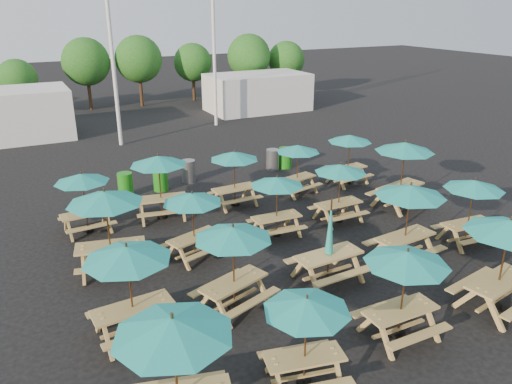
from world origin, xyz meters
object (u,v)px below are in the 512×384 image
picnic_unit_5 (233,238)px  waste_bin_2 (189,171)px  picnic_unit_18 (404,151)px  waste_bin_3 (273,160)px  waste_bin_1 (160,179)px  waste_bin_4 (285,158)px  picnic_unit_12 (509,232)px  picnic_unit_1 (128,259)px  picnic_unit_14 (341,172)px  picnic_unit_7 (159,164)px  picnic_unit_11 (234,159)px  picnic_unit_8 (407,263)px  picnic_unit_0 (173,334)px  picnic_unit_3 (82,182)px  picnic_unit_4 (307,310)px  picnic_unit_10 (277,185)px  picnic_unit_15 (298,152)px  picnic_unit_6 (192,202)px  picnic_unit_17 (474,189)px  picnic_unit_19 (350,141)px  picnic_unit_9 (329,248)px  picnic_unit_2 (105,203)px  picnic_unit_13 (410,196)px  waste_bin_0 (125,185)px

picnic_unit_5 → waste_bin_2: (2.23, 9.66, -1.49)m
picnic_unit_18 → waste_bin_3: bearing=96.8°
waste_bin_1 → waste_bin_4: same height
picnic_unit_12 → picnic_unit_1: bearing=150.3°
picnic_unit_14 → picnic_unit_12: bearing=-87.8°
picnic_unit_7 → picnic_unit_11: size_ratio=1.09×
picnic_unit_7 → picnic_unit_8: (2.89, -9.21, -0.09)m
picnic_unit_0 → picnic_unit_14: 10.35m
picnic_unit_3 → picnic_unit_11: size_ratio=0.98×
picnic_unit_0 → picnic_unit_1: 3.18m
waste_bin_4 → picnic_unit_4: bearing=-118.5°
picnic_unit_10 → picnic_unit_11: 3.04m
picnic_unit_14 → waste_bin_1: size_ratio=2.22×
picnic_unit_15 → picnic_unit_18: bearing=-60.8°
picnic_unit_5 → picnic_unit_10: size_ratio=1.19×
picnic_unit_6 → picnic_unit_8: size_ratio=1.00×
waste_bin_2 → waste_bin_4: size_ratio=1.00×
picnic_unit_1 → picnic_unit_17: 10.80m
picnic_unit_17 → picnic_unit_19: size_ratio=1.01×
picnic_unit_9 → picnic_unit_14: bearing=47.7°
picnic_unit_8 → picnic_unit_15: (2.78, 9.14, -0.17)m
picnic_unit_1 → waste_bin_1: (3.40, 9.17, -1.54)m
picnic_unit_2 → picnic_unit_13: 8.68m
picnic_unit_2 → waste_bin_0: bearing=85.4°
picnic_unit_5 → waste_bin_0: (-0.61, 9.18, -1.49)m
picnic_unit_2 → picnic_unit_3: (-0.18, 3.05, -0.33)m
picnic_unit_9 → picnic_unit_8: bearing=-92.4°
picnic_unit_6 → picnic_unit_3: bearing=110.4°
picnic_unit_13 → picnic_unit_17: bearing=-7.0°
picnic_unit_1 → waste_bin_3: 13.08m
picnic_unit_15 → picnic_unit_13: bearing=-103.9°
picnic_unit_3 → picnic_unit_14: bearing=-25.1°
picnic_unit_11 → picnic_unit_3: bearing=176.7°
picnic_unit_0 → picnic_unit_15: 12.57m
picnic_unit_14 → waste_bin_4: size_ratio=2.22×
picnic_unit_14 → picnic_unit_18: 2.92m
picnic_unit_6 → picnic_unit_10: 3.00m
picnic_unit_10 → picnic_unit_18: size_ratio=0.80×
picnic_unit_17 → waste_bin_0: picnic_unit_17 is taller
picnic_unit_3 → waste_bin_4: size_ratio=2.18×
picnic_unit_6 → picnic_unit_8: (2.87, -5.85, 0.12)m
picnic_unit_15 → waste_bin_0: bearing=142.3°
picnic_unit_4 → waste_bin_4: picnic_unit_4 is taller
picnic_unit_9 → waste_bin_3: size_ratio=2.54×
picnic_unit_17 → picnic_unit_18: picnic_unit_18 is taller
picnic_unit_3 → picnic_unit_17: (10.80, -6.43, 0.06)m
picnic_unit_4 → picnic_unit_19: size_ratio=0.95×
picnic_unit_14 → picnic_unit_0: bearing=-142.5°
picnic_unit_5 → picnic_unit_10: (3.04, 3.25, -0.19)m
waste_bin_0 → picnic_unit_4: bearing=-86.6°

